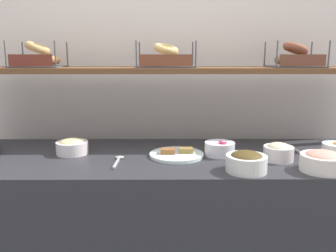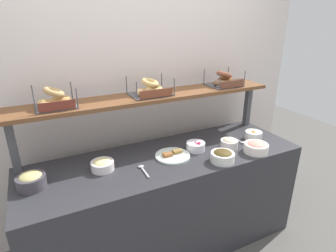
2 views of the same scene
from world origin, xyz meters
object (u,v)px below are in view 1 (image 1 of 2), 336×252
at_px(bagel_basket_sesame, 38,58).
at_px(bagel_basket_cinnamon_raisin, 295,58).
at_px(bowl_chocolate_spread, 246,161).
at_px(bowl_egg_salad, 72,146).
at_px(bagel_basket_plain, 166,59).
at_px(bowl_potato_salad, 278,152).
at_px(serving_spoon_by_edge, 306,156).
at_px(serving_spoon_near_plate, 118,160).
at_px(serving_plate_white, 177,154).
at_px(bowl_beet_salad, 220,148).
at_px(bowl_lox_spread, 322,161).

height_order(bagel_basket_sesame, bagel_basket_cinnamon_raisin, bagel_basket_sesame).
bearing_deg(bowl_chocolate_spread, bowl_egg_salad, 161.07).
bearing_deg(bagel_basket_plain, bowl_potato_salad, -33.70).
xyz_separation_m(serving_spoon_by_edge, bagel_basket_plain, (-0.70, 0.30, 0.47)).
xyz_separation_m(bowl_egg_salad, serving_spoon_near_plate, (0.25, -0.13, -0.03)).
bearing_deg(bowl_chocolate_spread, serving_plate_white, 141.41).
bearing_deg(bowl_egg_salad, bowl_chocolate_spread, -18.93).
relative_size(bowl_chocolate_spread, serving_plate_white, 0.66).
xyz_separation_m(bowl_egg_salad, bowl_potato_salad, (1.02, -0.12, 0.00)).
distance_m(bowl_chocolate_spread, bagel_basket_plain, 0.76).
relative_size(bagel_basket_plain, bagel_basket_cinnamon_raisin, 1.11).
distance_m(bowl_beet_salad, bagel_basket_plain, 0.58).
distance_m(bowl_beet_salad, bagel_basket_sesame, 1.11).
distance_m(bagel_basket_sesame, bagel_basket_cinnamon_raisin, 1.42).
height_order(serving_plate_white, bagel_basket_sesame, bagel_basket_sesame).
bearing_deg(bagel_basket_sesame, bowl_egg_salad, -46.63).
bearing_deg(serving_spoon_by_edge, bowl_potato_salad, -160.30).
xyz_separation_m(bowl_potato_salad, serving_spoon_by_edge, (0.16, 0.06, -0.04)).
bearing_deg(bowl_lox_spread, bagel_basket_sesame, 159.44).
bearing_deg(bowl_chocolate_spread, bowl_lox_spread, 0.76).
xyz_separation_m(bowl_potato_salad, bagel_basket_sesame, (-1.25, 0.36, 0.44)).
bearing_deg(serving_spoon_near_plate, serving_plate_white, 16.62).
bearing_deg(bowl_chocolate_spread, bagel_basket_plain, 123.75).
height_order(bowl_lox_spread, bagel_basket_plain, bagel_basket_plain).
xyz_separation_m(bowl_egg_salad, serving_plate_white, (0.53, -0.05, -0.03)).
height_order(serving_spoon_by_edge, bagel_basket_cinnamon_raisin, bagel_basket_cinnamon_raisin).
height_order(serving_spoon_near_plate, bagel_basket_cinnamon_raisin, bagel_basket_cinnamon_raisin).
bearing_deg(serving_plate_white, bagel_basket_plain, 100.53).
relative_size(bowl_beet_salad, serving_spoon_near_plate, 0.86).
bearing_deg(bagel_basket_plain, bowl_egg_salad, -153.52).
xyz_separation_m(bagel_basket_sesame, bagel_basket_cinnamon_raisin, (1.42, -0.01, -0.00)).
relative_size(bagel_basket_sesame, bagel_basket_cinnamon_raisin, 0.95).
height_order(bowl_beet_salad, bagel_basket_cinnamon_raisin, bagel_basket_cinnamon_raisin).
xyz_separation_m(serving_spoon_near_plate, bagel_basket_plain, (0.23, 0.37, 0.47)).
height_order(bowl_chocolate_spread, bowl_potato_salad, bowl_chocolate_spread).
height_order(bowl_lox_spread, bowl_chocolate_spread, same).
bearing_deg(serving_plate_white, bowl_egg_salad, 174.87).
bearing_deg(bagel_basket_cinnamon_raisin, bowl_lox_spread, -93.33).
xyz_separation_m(bagel_basket_plain, bagel_basket_cinnamon_raisin, (0.71, -0.01, 0.00)).
xyz_separation_m(bowl_chocolate_spread, bowl_egg_salad, (-0.83, 0.28, -0.01)).
xyz_separation_m(bowl_egg_salad, serving_spoon_by_edge, (1.18, -0.06, -0.03)).
height_order(serving_spoon_by_edge, bagel_basket_plain, bagel_basket_plain).
bearing_deg(bowl_potato_salad, bagel_basket_cinnamon_raisin, 63.80).
xyz_separation_m(bowl_lox_spread, bagel_basket_sesame, (-1.39, 0.52, 0.43)).
height_order(bowl_lox_spread, serving_plate_white, bowl_lox_spread).
bearing_deg(serving_plate_white, bowl_beet_salad, 3.38).
bearing_deg(bowl_potato_salad, serving_spoon_by_edge, 19.70).
bearing_deg(bowl_potato_salad, bowl_beet_salad, 162.15).
bearing_deg(bagel_basket_sesame, bowl_potato_salad, -16.22).
height_order(serving_plate_white, bagel_basket_plain, bagel_basket_plain).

